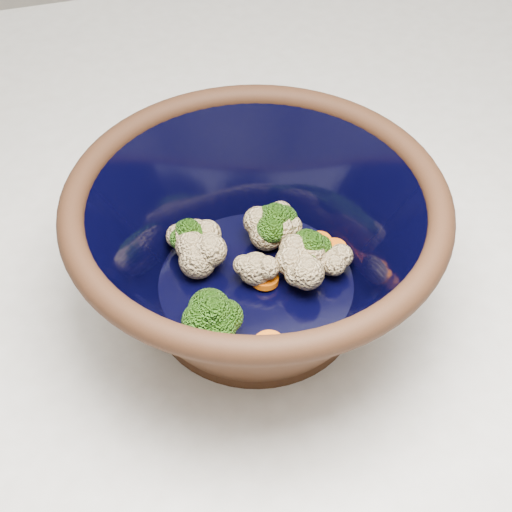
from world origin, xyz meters
name	(u,v)px	position (x,y,z in m)	size (l,w,h in m)	color
counter	(321,456)	(0.00, 0.00, 0.45)	(1.20, 1.20, 0.90)	beige
mixing_bowl	(256,245)	(-0.11, -0.05, 0.98)	(0.33, 0.33, 0.14)	black
vegetable_pile	(252,256)	(-0.11, -0.03, 0.95)	(0.17, 0.16, 0.06)	#608442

